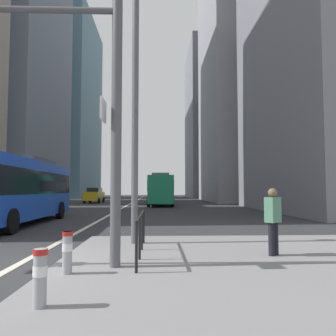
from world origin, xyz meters
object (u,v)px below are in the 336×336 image
city_bus_blue_oncoming (17,187)px  city_bus_red_receding (160,188)px  traffic_signal_gantry (5,74)px  street_lamp_post (135,72)px  pedestrian_waiting (273,218)px  bollard_right (67,250)px  car_receding_near (154,194)px  car_oncoming_mid (94,195)px  bollard_left (40,274)px

city_bus_blue_oncoming → city_bus_red_receding: size_ratio=1.00×
traffic_signal_gantry → street_lamp_post: 4.08m
city_bus_red_receding → city_bus_blue_oncoming: bearing=-109.8°
city_bus_red_receding → pedestrian_waiting: size_ratio=6.84×
traffic_signal_gantry → bollard_right: traffic_signal_gantry is taller
city_bus_red_receding → bollard_right: 30.45m
city_bus_blue_oncoming → pedestrian_waiting: (9.68, -8.63, -0.80)m
city_bus_blue_oncoming → car_receding_near: (6.45, 33.36, -0.85)m
city_bus_red_receding → bollard_right: city_bus_red_receding is taller
city_bus_blue_oncoming → car_oncoming_mid: (-1.16, 26.85, -0.85)m
city_bus_blue_oncoming → pedestrian_waiting: 12.99m
car_oncoming_mid → bollard_left: size_ratio=5.56×
bollard_left → pedestrian_waiting: pedestrian_waiting is taller
traffic_signal_gantry → pedestrian_waiting: bearing=10.1°
pedestrian_waiting → traffic_signal_gantry: bearing=-169.9°
city_bus_blue_oncoming → city_bus_red_receding: (7.26, 20.14, 0.00)m
car_oncoming_mid → bollard_left: bearing=-80.6°
bollard_left → traffic_signal_gantry: bearing=124.8°
traffic_signal_gantry → bollard_left: (1.61, -2.32, -3.56)m
car_oncoming_mid → traffic_signal_gantry: 37.00m
car_oncoming_mid → pedestrian_waiting: bearing=-73.0°
bollard_left → bollard_right: (-0.11, 1.80, 0.01)m
car_oncoming_mid → car_receding_near: size_ratio=1.05×
car_receding_near → bollard_left: 45.39m
pedestrian_waiting → bollard_left: bearing=-142.3°
traffic_signal_gantry → bollard_left: traffic_signal_gantry is taller
bollard_left → bollard_right: bearing=93.5°
traffic_signal_gantry → city_bus_red_receding: bearing=83.2°
car_receding_near → city_bus_red_receding: bearing=-86.5°
car_receding_near → pedestrian_waiting: size_ratio=2.56×
city_bus_red_receding → car_oncoming_mid: (-8.42, 6.71, -0.85)m
city_bus_blue_oncoming → street_lamp_post: 9.77m
bollard_right → pedestrian_waiting: size_ratio=0.49×
car_receding_near → bollard_right: bearing=-91.7°
street_lamp_post → city_bus_blue_oncoming: bearing=132.9°
car_oncoming_mid → car_receding_near: bearing=40.6°
traffic_signal_gantry → bollard_right: (1.50, -0.52, -3.56)m
city_bus_red_receding → car_receding_near: bearing=93.5°
bollard_right → pedestrian_waiting: 4.78m
car_oncoming_mid → street_lamp_post: bearing=-77.6°
city_bus_blue_oncoming → city_bus_red_receding: same height
car_receding_near → bollard_right: (-1.26, -43.57, -0.40)m
city_bus_blue_oncoming → city_bus_red_receding: bearing=70.2°
car_oncoming_mid → street_lamp_post: (7.38, -33.55, 4.29)m
city_bus_blue_oncoming → traffic_signal_gantry: size_ratio=1.59×
bollard_right → bollard_left: bearing=-86.5°
car_receding_near → bollard_right: size_ratio=5.24×
bollard_right → car_receding_near: bearing=88.3°
bollard_left → bollard_right: 1.80m
city_bus_red_receding → bollard_left: city_bus_red_receding is taller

